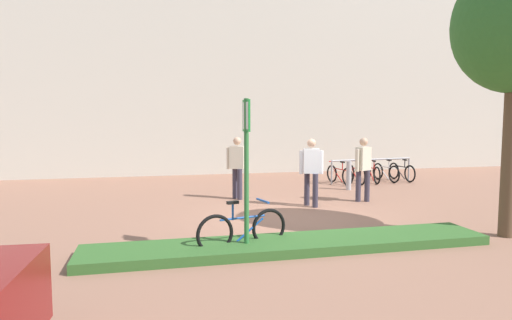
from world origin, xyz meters
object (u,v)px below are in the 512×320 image
at_px(parking_sign_post, 246,153).
at_px(person_shirt_white, 237,164).
at_px(bollard_steel, 349,176).
at_px(person_casual_tan, 363,165).
at_px(bike_rack_cluster, 371,172).
at_px(person_shirt_blue, 311,168).
at_px(bike_at_sign, 243,229).

xyz_separation_m(parking_sign_post, person_shirt_white, (0.78, 4.95, -0.68)).
xyz_separation_m(parking_sign_post, bollard_steel, (4.48, 5.73, -1.22)).
distance_m(bollard_steel, person_casual_tan, 2.06).
bearing_deg(bike_rack_cluster, person_shirt_blue, -134.54).
relative_size(bollard_steel, person_casual_tan, 0.52).
bearing_deg(person_casual_tan, bike_at_sign, -137.98).
height_order(person_shirt_white, person_shirt_blue, same).
bearing_deg(person_casual_tan, person_shirt_blue, -168.83).
relative_size(person_casual_tan, person_shirt_blue, 1.00).
relative_size(bike_rack_cluster, person_shirt_blue, 1.85).
bearing_deg(person_shirt_white, parking_sign_post, -99.01).
relative_size(parking_sign_post, bike_rack_cluster, 0.80).
xyz_separation_m(person_casual_tan, person_shirt_white, (-3.21, 1.14, 0.00)).
height_order(bike_rack_cluster, person_shirt_white, person_shirt_white).
xyz_separation_m(parking_sign_post, bike_rack_cluster, (5.96, 7.10, -1.32)).
bearing_deg(parking_sign_post, bollard_steel, 52.02).
height_order(parking_sign_post, person_shirt_blue, parking_sign_post).
relative_size(bike_at_sign, bollard_steel, 1.82).
relative_size(bike_at_sign, person_casual_tan, 0.95).
bearing_deg(parking_sign_post, bike_at_sign, 98.25).
height_order(parking_sign_post, bike_at_sign, parking_sign_post).
relative_size(parking_sign_post, bike_at_sign, 1.56).
height_order(parking_sign_post, bollard_steel, parking_sign_post).
distance_m(bike_at_sign, bike_rack_cluster, 9.15).
bearing_deg(parking_sign_post, person_shirt_blue, 55.38).
distance_m(bike_at_sign, bollard_steel, 7.15).
bearing_deg(person_shirt_blue, bike_at_sign, -126.38).
height_order(bollard_steel, person_shirt_white, person_shirt_white).
bearing_deg(person_shirt_blue, bollard_steel, 47.34).
bearing_deg(bike_at_sign, parking_sign_post, -81.75).
bearing_deg(bike_rack_cluster, bike_at_sign, -130.88).
distance_m(parking_sign_post, bike_at_sign, 1.33).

